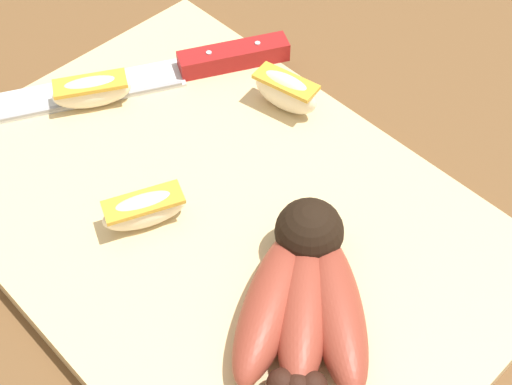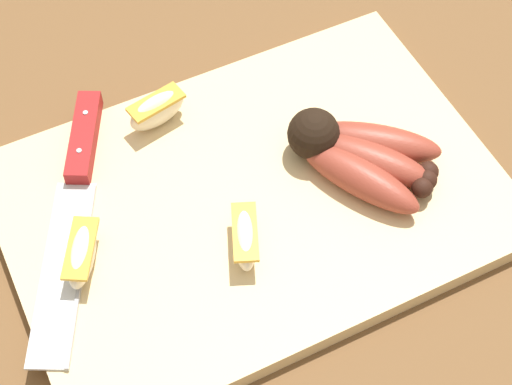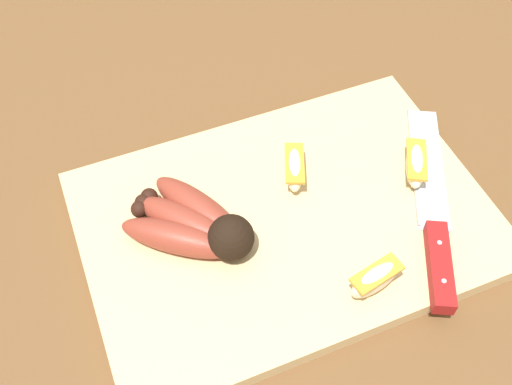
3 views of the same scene
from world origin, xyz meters
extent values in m
plane|color=brown|center=(0.00, 0.00, 0.00)|extent=(6.00, 6.00, 0.00)
cube|color=#DBBC84|center=(0.01, 0.00, 0.01)|extent=(0.44, 0.31, 0.02)
sphere|color=black|center=(0.08, 0.02, 0.05)|extent=(0.05, 0.05, 0.05)
ellipsoid|color=brown|center=(0.10, -0.03, 0.04)|extent=(0.09, 0.13, 0.03)
sphere|color=black|center=(0.15, -0.07, 0.04)|extent=(0.02, 0.02, 0.02)
ellipsoid|color=brown|center=(0.12, -0.02, 0.04)|extent=(0.11, 0.12, 0.03)
ellipsoid|color=brown|center=(0.13, -0.01, 0.04)|extent=(0.12, 0.10, 0.03)
cube|color=silver|center=(-0.17, 0.00, 0.02)|extent=(0.11, 0.18, 0.00)
cube|color=#99999E|center=(-0.15, -0.01, 0.02)|extent=(0.08, 0.16, 0.00)
cube|color=maroon|center=(-0.10, 0.12, 0.03)|extent=(0.07, 0.10, 0.02)
cylinder|color=#B2B2B7|center=(-0.09, 0.14, 0.04)|extent=(0.01, 0.01, 0.00)
cylinder|color=#B2B2B7|center=(-0.11, 0.10, 0.04)|extent=(0.01, 0.01, 0.00)
ellipsoid|color=#F4E5C1|center=(-0.15, 0.00, 0.03)|extent=(0.05, 0.07, 0.03)
cube|color=gold|center=(-0.15, 0.00, 0.04)|extent=(0.05, 0.06, 0.00)
ellipsoid|color=#F4E5C1|center=(-0.02, -0.05, 0.04)|extent=(0.04, 0.07, 0.03)
cube|color=gold|center=(-0.02, -0.05, 0.05)|extent=(0.04, 0.06, 0.00)
ellipsoid|color=#F4E5C1|center=(-0.03, 0.12, 0.04)|extent=(0.06, 0.03, 0.04)
cube|color=gold|center=(-0.03, 0.12, 0.05)|extent=(0.06, 0.03, 0.00)
camera|label=1|loc=(0.27, -0.21, 0.45)|focal=49.84mm
camera|label=2|loc=(-0.17, -0.38, 0.65)|focal=58.65mm
camera|label=3|loc=(0.19, 0.34, 0.57)|focal=42.46mm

